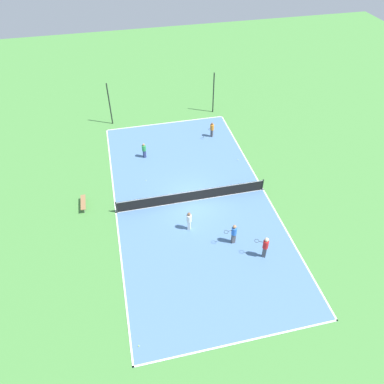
{
  "coord_description": "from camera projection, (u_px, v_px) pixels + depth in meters",
  "views": [
    {
      "loc": [
        -4.73,
        -20.49,
        19.64
      ],
      "look_at": [
        0.0,
        0.0,
        0.9
      ],
      "focal_mm": 35.0,
      "sensor_mm": 36.0,
      "label": 1
    }
  ],
  "objects": [
    {
      "name": "tennis_net",
      "position": [
        192.0,
        195.0,
        28.4
      ],
      "size": [
        11.51,
        0.1,
        1.03
      ],
      "color": "black",
      "rests_on": "court_surface"
    },
    {
      "name": "player_center_orange",
      "position": [
        212.0,
        129.0,
        34.85
      ],
      "size": [
        0.8,
        0.96,
        1.48
      ],
      "rotation": [
        0.0,
        0.0,
        4.11
      ],
      "color": "#4C4C51",
      "rests_on": "court_surface"
    },
    {
      "name": "tennis_ball_left_sideline",
      "position": [
        139.0,
        346.0,
        20.12
      ],
      "size": [
        0.07,
        0.07,
        0.07
      ],
      "primitive_type": "sphere",
      "color": "#CCE033",
      "rests_on": "court_surface"
    },
    {
      "name": "player_far_green",
      "position": [
        144.0,
        150.0,
        32.44
      ],
      "size": [
        0.46,
        0.46,
        1.4
      ],
      "rotation": [
        0.0,
        0.0,
        1.89
      ],
      "color": "navy",
      "rests_on": "court_surface"
    },
    {
      "name": "tennis_ball_right_alley",
      "position": [
        146.0,
        180.0,
        30.5
      ],
      "size": [
        0.07,
        0.07,
        0.07
      ],
      "primitive_type": "sphere",
      "color": "#CCE033",
      "rests_on": "court_surface"
    },
    {
      "name": "player_near_blue",
      "position": [
        234.0,
        233.0,
        24.99
      ],
      "size": [
        0.97,
        0.45,
        1.66
      ],
      "rotation": [
        0.0,
        0.0,
        3.27
      ],
      "color": "#4C4C51",
      "rests_on": "court_surface"
    },
    {
      "name": "player_near_white",
      "position": [
        189.0,
        220.0,
        25.94
      ],
      "size": [
        0.47,
        0.47,
        1.6
      ],
      "rotation": [
        0.0,
        0.0,
        4.32
      ],
      "color": "white",
      "rests_on": "court_surface"
    },
    {
      "name": "court_surface",
      "position": [
        192.0,
        201.0,
        28.76
      ],
      "size": [
        11.71,
        23.31,
        0.02
      ],
      "color": "#4C729E",
      "rests_on": "ground_plane"
    },
    {
      "name": "ground_plane",
      "position": [
        192.0,
        201.0,
        28.76
      ],
      "size": [
        80.0,
        80.0,
        0.0
      ],
      "primitive_type": "plane",
      "color": "#47843D"
    },
    {
      "name": "fence_post_back_right",
      "position": [
        213.0,
        93.0,
        37.49
      ],
      "size": [
        0.12,
        0.12,
        4.24
      ],
      "color": "black",
      "rests_on": "ground_plane"
    },
    {
      "name": "player_coach_red",
      "position": [
        265.0,
        246.0,
        24.02
      ],
      "size": [
        0.98,
        0.73,
        1.79
      ],
      "rotation": [
        0.0,
        0.0,
        2.65
      ],
      "color": "#4C4C51",
      "rests_on": "court_surface"
    },
    {
      "name": "bench",
      "position": [
        83.0,
        203.0,
        28.04
      ],
      "size": [
        0.36,
        1.67,
        0.45
      ],
      "rotation": [
        0.0,
        0.0,
        1.57
      ],
      "color": "olive",
      "rests_on": "ground_plane"
    },
    {
      "name": "tennis_ball_near_net",
      "position": [
        238.0,
        160.0,
        32.6
      ],
      "size": [
        0.07,
        0.07,
        0.07
      ],
      "primitive_type": "sphere",
      "color": "#CCE033",
      "rests_on": "court_surface"
    },
    {
      "name": "fence_post_back_left",
      "position": [
        110.0,
        104.0,
        35.76
      ],
      "size": [
        0.12,
        0.12,
        4.24
      ],
      "color": "black",
      "rests_on": "ground_plane"
    }
  ]
}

